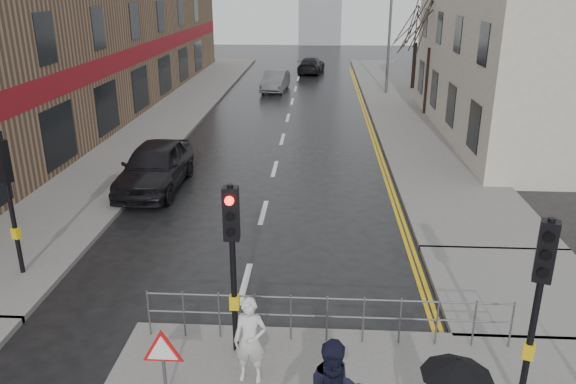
# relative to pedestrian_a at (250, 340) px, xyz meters

# --- Properties ---
(ground) EXTENTS (120.00, 120.00, 0.00)m
(ground) POSITION_rel_pedestrian_a_xyz_m (-0.59, 0.64, -0.95)
(ground) COLOR black
(ground) RESTS_ON ground
(left_pavement) EXTENTS (4.00, 44.00, 0.14)m
(left_pavement) POSITION_rel_pedestrian_a_xyz_m (-7.09, 23.64, -0.88)
(left_pavement) COLOR #605E5B
(left_pavement) RESTS_ON ground
(right_pavement) EXTENTS (4.00, 40.00, 0.14)m
(right_pavement) POSITION_rel_pedestrian_a_xyz_m (5.91, 25.64, -0.88)
(right_pavement) COLOR #605E5B
(right_pavement) RESTS_ON ground
(pavement_bridge_right) EXTENTS (4.00, 4.20, 0.14)m
(pavement_bridge_right) POSITION_rel_pedestrian_a_xyz_m (5.91, 3.64, -0.88)
(pavement_bridge_right) COLOR #605E5B
(pavement_bridge_right) RESTS_ON ground
(building_left_terrace) EXTENTS (8.00, 42.00, 10.00)m
(building_left_terrace) POSITION_rel_pedestrian_a_xyz_m (-12.59, 22.64, 4.05)
(building_left_terrace) COLOR #926F54
(building_left_terrace) RESTS_ON ground
(building_right_cream) EXTENTS (9.00, 16.40, 10.10)m
(building_right_cream) POSITION_rel_pedestrian_a_xyz_m (11.41, 18.64, 3.83)
(building_right_cream) COLOR beige
(building_right_cream) RESTS_ON ground
(traffic_signal_near_left) EXTENTS (0.28, 0.27, 3.40)m
(traffic_signal_near_left) POSITION_rel_pedestrian_a_xyz_m (-0.39, 0.84, 1.51)
(traffic_signal_near_left) COLOR black
(traffic_signal_near_left) RESTS_ON near_pavement
(traffic_signal_near_right) EXTENTS (0.34, 0.33, 3.40)m
(traffic_signal_near_right) POSITION_rel_pedestrian_a_xyz_m (4.60, -0.36, 1.51)
(traffic_signal_near_right) COLOR black
(traffic_signal_near_right) RESTS_ON near_pavement
(traffic_signal_far_left) EXTENTS (0.34, 0.33, 3.40)m
(traffic_signal_far_left) POSITION_rel_pedestrian_a_xyz_m (-6.09, 3.64, 1.51)
(traffic_signal_far_left) COLOR black
(traffic_signal_far_left) RESTS_ON left_pavement
(guard_railing_front) EXTENTS (7.14, 0.04, 1.00)m
(guard_railing_front) POSITION_rel_pedestrian_a_xyz_m (1.36, 1.24, -0.09)
(guard_railing_front) COLOR #595B5E
(guard_railing_front) RESTS_ON near_pavement
(warning_sign) EXTENTS (0.80, 0.07, 1.35)m
(warning_sign) POSITION_rel_pedestrian_a_xyz_m (-1.39, -0.57, 0.09)
(warning_sign) COLOR #595B5E
(warning_sign) RESTS_ON near_pavement
(street_lamp) EXTENTS (1.83, 0.25, 8.00)m
(street_lamp) POSITION_rel_pedestrian_a_xyz_m (5.23, 28.64, 3.75)
(street_lamp) COLOR #595B5E
(street_lamp) RESTS_ON right_pavement
(tree_near) EXTENTS (2.40, 2.40, 6.58)m
(tree_near) POSITION_rel_pedestrian_a_xyz_m (6.91, 22.64, 4.19)
(tree_near) COLOR #30231A
(tree_near) RESTS_ON right_pavement
(tree_far) EXTENTS (2.40, 2.40, 5.64)m
(tree_far) POSITION_rel_pedestrian_a_xyz_m (7.41, 30.64, 3.47)
(tree_far) COLOR #30231A
(tree_far) RESTS_ON right_pavement
(pedestrian_a) EXTENTS (0.62, 0.43, 1.62)m
(pedestrian_a) POSITION_rel_pedestrian_a_xyz_m (0.00, 0.00, 0.00)
(pedestrian_a) COLOR silver
(pedestrian_a) RESTS_ON near_pavement
(car_parked) EXTENTS (2.01, 4.87, 1.65)m
(car_parked) POSITION_rel_pedestrian_a_xyz_m (-4.59, 10.17, -0.13)
(car_parked) COLOR black
(car_parked) RESTS_ON ground
(car_mid) EXTENTS (1.81, 4.17, 1.34)m
(car_mid) POSITION_rel_pedestrian_a_xyz_m (-1.92, 29.76, -0.28)
(car_mid) COLOR #515457
(car_mid) RESTS_ON ground
(car_far) EXTENTS (2.34, 4.60, 1.28)m
(car_far) POSITION_rel_pedestrian_a_xyz_m (0.34, 38.00, -0.31)
(car_far) COLOR black
(car_far) RESTS_ON ground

